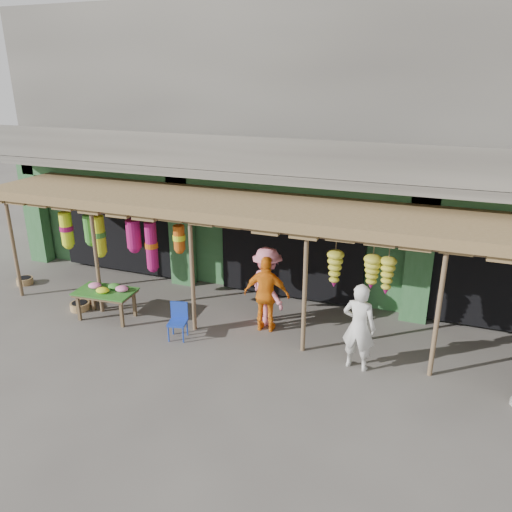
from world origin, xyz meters
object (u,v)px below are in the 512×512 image
(flower_table, at_px, (106,292))
(person_vendor, at_px, (267,294))
(blue_chair, at_px, (178,318))
(person_front, at_px, (359,327))
(person_shopper, at_px, (267,287))

(flower_table, height_order, person_vendor, person_vendor)
(flower_table, relative_size, person_vendor, 0.81)
(blue_chair, relative_size, person_front, 0.45)
(flower_table, relative_size, person_shopper, 0.77)
(blue_chair, xyz_separation_m, person_shopper, (1.56, 1.27, 0.47))
(blue_chair, bearing_deg, flower_table, 161.04)
(blue_chair, height_order, person_shopper, person_shopper)
(flower_table, height_order, blue_chair, flower_table)
(person_shopper, bearing_deg, person_front, -164.23)
(flower_table, height_order, person_front, person_front)
(blue_chair, xyz_separation_m, person_vendor, (1.66, 0.98, 0.42))
(flower_table, bearing_deg, blue_chair, -10.13)
(person_vendor, height_order, person_shopper, person_shopper)
(flower_table, xyz_separation_m, blue_chair, (1.98, -0.20, -0.21))
(person_front, bearing_deg, person_vendor, -12.32)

